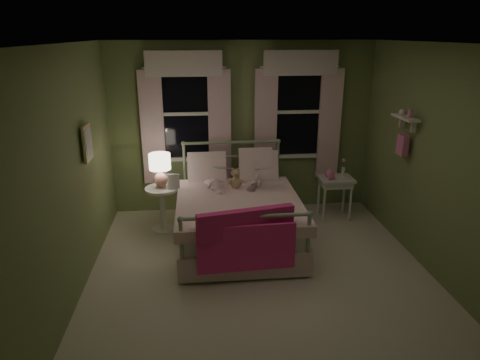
{
  "coord_description": "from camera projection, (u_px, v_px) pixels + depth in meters",
  "views": [
    {
      "loc": [
        -0.68,
        -4.33,
        2.7
      ],
      "look_at": [
        -0.19,
        0.56,
        1.0
      ],
      "focal_mm": 32.0,
      "sensor_mm": 36.0,
      "label": 1
    }
  ],
  "objects": [
    {
      "name": "pink_throw",
      "position": [
        246.0,
        234.0,
        4.69
      ],
      "size": [
        1.1,
        0.32,
        0.71
      ],
      "color": "#D92A79",
      "rests_on": "bed"
    },
    {
      "name": "teddy_bear",
      "position": [
        236.0,
        180.0,
        5.84
      ],
      "size": [
        0.22,
        0.18,
        0.3
      ],
      "color": "tan",
      "rests_on": "bed"
    },
    {
      "name": "child_right",
      "position": [
        254.0,
        168.0,
        5.98
      ],
      "size": [
        0.38,
        0.34,
        0.66
      ],
      "primitive_type": "imported",
      "rotation": [
        0.0,
        0.0,
        2.8
      ],
      "color": "#F7D1DD",
      "rests_on": "bed"
    },
    {
      "name": "nightstand_left",
      "position": [
        162.0,
        203.0,
        6.04
      ],
      "size": [
        0.46,
        0.46,
        0.65
      ],
      "color": "white",
      "rests_on": "ground"
    },
    {
      "name": "room_shell",
      "position": [
        263.0,
        170.0,
        4.59
      ],
      "size": [
        4.2,
        4.2,
        4.2
      ],
      "color": "beige",
      "rests_on": "ground"
    },
    {
      "name": "window_left",
      "position": [
        186.0,
        109.0,
        6.32
      ],
      "size": [
        1.34,
        0.13,
        1.96
      ],
      "color": "black",
      "rests_on": "room_shell"
    },
    {
      "name": "child_left",
      "position": [
        214.0,
        164.0,
        5.91
      ],
      "size": [
        0.32,
        0.24,
        0.8
      ],
      "primitive_type": "imported",
      "rotation": [
        0.0,
        0.0,
        3.32
      ],
      "color": "#F7D1DD",
      "rests_on": "bed"
    },
    {
      "name": "bed",
      "position": [
        238.0,
        216.0,
        5.72
      ],
      "size": [
        1.58,
        2.04,
        1.18
      ],
      "color": "white",
      "rests_on": "ground"
    },
    {
      "name": "bud_vase",
      "position": [
        343.0,
        167.0,
        6.39
      ],
      "size": [
        0.06,
        0.06,
        0.28
      ],
      "color": "white",
      "rests_on": "nightstand_right"
    },
    {
      "name": "window_right",
      "position": [
        298.0,
        108.0,
        6.48
      ],
      "size": [
        1.34,
        0.13,
        1.96
      ],
      "color": "black",
      "rests_on": "room_shell"
    },
    {
      "name": "framed_picture",
      "position": [
        88.0,
        143.0,
        4.91
      ],
      "size": [
        0.03,
        0.32,
        0.42
      ],
      "color": "beige",
      "rests_on": "room_shell"
    },
    {
      "name": "book_left",
      "position": [
        215.0,
        171.0,
        5.67
      ],
      "size": [
        0.22,
        0.17,
        0.26
      ],
      "primitive_type": "imported",
      "rotation": [
        1.22,
        0.0,
        -0.29
      ],
      "color": "beige",
      "rests_on": "child_left"
    },
    {
      "name": "book_nightstand",
      "position": [
        168.0,
        189.0,
        5.89
      ],
      "size": [
        0.2,
        0.25,
        0.02
      ],
      "primitive_type": "imported",
      "rotation": [
        0.0,
        0.0,
        -0.16
      ],
      "color": "beige",
      "rests_on": "nightstand_left"
    },
    {
      "name": "pink_toy",
      "position": [
        330.0,
        174.0,
        6.34
      ],
      "size": [
        0.14,
        0.19,
        0.14
      ],
      "color": "pink",
      "rests_on": "nightstand_right"
    },
    {
      "name": "table_lamp",
      "position": [
        160.0,
        167.0,
        5.86
      ],
      "size": [
        0.3,
        0.3,
        0.47
      ],
      "color": "#E19485",
      "rests_on": "nightstand_left"
    },
    {
      "name": "book_right",
      "position": [
        257.0,
        172.0,
        5.74
      ],
      "size": [
        0.2,
        0.13,
        0.26
      ],
      "primitive_type": "imported",
      "rotation": [
        1.22,
        0.0,
        0.07
      ],
      "color": "beige",
      "rests_on": "child_right"
    },
    {
      "name": "nightstand_right",
      "position": [
        335.0,
        184.0,
        6.41
      ],
      "size": [
        0.5,
        0.4,
        0.64
      ],
      "color": "white",
      "rests_on": "ground"
    },
    {
      "name": "wall_shelf",
      "position": [
        404.0,
        131.0,
        5.36
      ],
      "size": [
        0.15,
        0.5,
        0.6
      ],
      "color": "white",
      "rests_on": "room_shell"
    }
  ]
}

